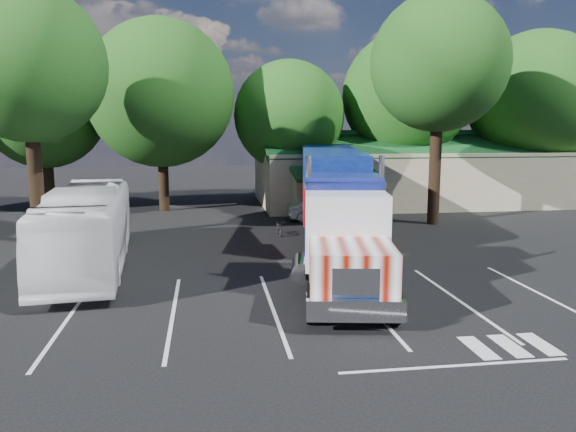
{
  "coord_description": "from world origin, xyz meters",
  "views": [
    {
      "loc": [
        -2.04,
        -23.44,
        5.93
      ],
      "look_at": [
        1.44,
        0.48,
        2.0
      ],
      "focal_mm": 35.0,
      "sensor_mm": 36.0,
      "label": 1
    }
  ],
  "objects": [
    {
      "name": "ground",
      "position": [
        0.0,
        0.0,
        0.0
      ],
      "size": [
        120.0,
        120.0,
        0.0
      ],
      "primitive_type": "plane",
      "color": "black",
      "rests_on": "ground"
    },
    {
      "name": "event_hall",
      "position": [
        13.74,
        17.81,
        2.21
      ],
      "size": [
        24.2,
        14.12,
        5.55
      ],
      "color": "#C5B692",
      "rests_on": "ground"
    },
    {
      "name": "tree_row_b",
      "position": [
        -13.0,
        17.8,
        7.13
      ],
      "size": [
        8.4,
        8.4,
        11.35
      ],
      "color": "black",
      "rests_on": "ground"
    },
    {
      "name": "tree_row_c",
      "position": [
        -5.0,
        16.2,
        8.04
      ],
      "size": [
        10.0,
        10.0,
        13.05
      ],
      "color": "black",
      "rests_on": "ground"
    },
    {
      "name": "tree_row_d",
      "position": [
        4.0,
        17.5,
        6.58
      ],
      "size": [
        8.0,
        8.0,
        10.6
      ],
      "color": "black",
      "rests_on": "ground"
    },
    {
      "name": "tree_row_e",
      "position": [
        13.0,
        18.0,
        8.09
      ],
      "size": [
        9.6,
        9.6,
        12.9
      ],
      "color": "black",
      "rests_on": "ground"
    },
    {
      "name": "tree_row_f",
      "position": [
        23.0,
        16.8,
        7.79
      ],
      "size": [
        10.4,
        10.4,
        13.0
      ],
      "color": "black",
      "rests_on": "ground"
    },
    {
      "name": "tree_near_left",
      "position": [
        -10.5,
        6.0,
        8.81
      ],
      "size": [
        7.6,
        7.6,
        12.65
      ],
      "color": "black",
      "rests_on": "ground"
    },
    {
      "name": "tree_near_right",
      "position": [
        11.5,
        8.5,
        9.46
      ],
      "size": [
        8.0,
        8.0,
        13.5
      ],
      "color": "black",
      "rests_on": "ground"
    },
    {
      "name": "semi_truck",
      "position": [
        4.17,
        3.78,
        2.75
      ],
      "size": [
        6.7,
        23.35,
        4.86
      ],
      "rotation": [
        0.0,
        0.0,
        -0.17
      ],
      "color": "black",
      "rests_on": "ground"
    },
    {
      "name": "woman",
      "position": [
        3.04,
        -2.36,
        0.97
      ],
      "size": [
        0.67,
        0.82,
        1.94
      ],
      "primitive_type": "imported",
      "rotation": [
        0.0,
        0.0,
        1.9
      ],
      "color": "black",
      "rests_on": "ground"
    },
    {
      "name": "bicycle",
      "position": [
        1.8,
        6.29,
        0.4
      ],
      "size": [
        0.58,
        1.55,
        0.8
      ],
      "primitive_type": "imported",
      "rotation": [
        0.0,
        0.0,
        0.03
      ],
      "color": "black",
      "rests_on": "ground"
    },
    {
      "name": "tour_bus",
      "position": [
        -7.0,
        0.49,
        1.7
      ],
      "size": [
        3.89,
        12.38,
        3.39
      ],
      "primitive_type": "imported",
      "rotation": [
        0.0,
        0.0,
        0.09
      ],
      "color": "silver",
      "rests_on": "ground"
    },
    {
      "name": "silver_sedan",
      "position": [
        5.0,
        10.5,
        0.68
      ],
      "size": [
        4.2,
        1.67,
        1.36
      ],
      "primitive_type": "imported",
      "rotation": [
        0.0,
        0.0,
        1.51
      ],
      "color": "#B0B1B8",
      "rests_on": "ground"
    }
  ]
}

